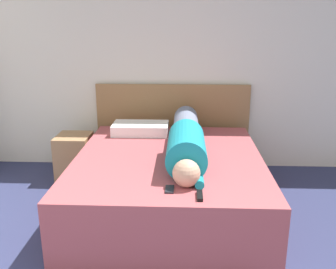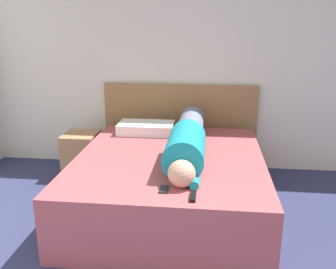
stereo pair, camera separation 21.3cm
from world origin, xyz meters
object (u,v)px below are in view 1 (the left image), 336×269
(bed, at_px, (169,183))
(pillow_near_headboard, at_px, (141,128))
(tv_remote, at_px, (200,196))
(cell_phone, at_px, (170,189))
(person_lying, at_px, (186,140))
(nightstand, at_px, (75,157))

(bed, bearing_deg, pillow_near_headboard, 115.77)
(tv_remote, bearing_deg, cell_phone, 153.97)
(pillow_near_headboard, xyz_separation_m, cell_phone, (0.38, -1.43, -0.05))
(person_lying, height_order, tv_remote, person_lying)
(bed, distance_m, person_lying, 0.45)
(pillow_near_headboard, bearing_deg, person_lying, -53.12)
(bed, relative_size, nightstand, 3.93)
(bed, bearing_deg, tv_remote, -73.06)
(cell_phone, bearing_deg, person_lying, 80.88)
(nightstand, relative_size, cell_phone, 3.87)
(tv_remote, height_order, cell_phone, tv_remote)
(nightstand, xyz_separation_m, person_lying, (1.26, -0.67, 0.43))
(tv_remote, bearing_deg, pillow_near_headboard, 111.11)
(person_lying, height_order, cell_phone, person_lying)
(nightstand, distance_m, person_lying, 1.49)
(person_lying, xyz_separation_m, cell_phone, (-0.12, -0.76, -0.14))
(tv_remote, bearing_deg, bed, 106.94)
(bed, xyz_separation_m, person_lying, (0.16, 0.04, 0.41))
(nightstand, xyz_separation_m, pillow_near_headboard, (0.76, -0.00, 0.34))
(nightstand, distance_m, cell_phone, 1.85)
(bed, xyz_separation_m, cell_phone, (0.04, -0.73, 0.27))
(nightstand, bearing_deg, tv_remote, -48.66)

